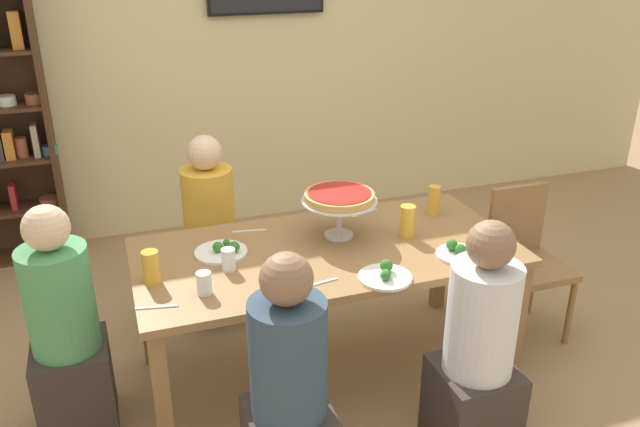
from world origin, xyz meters
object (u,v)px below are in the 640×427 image
Objects in this scene: diner_head_west at (67,339)px; salad_plate_far_diner at (458,252)px; diner_far_left at (211,242)px; cutlery_knife_far at (364,213)px; cutlery_knife_near at (320,283)px; diner_near_left at (289,403)px; water_glass_clear_far at (228,260)px; cutlery_fork_far at (157,307)px; deep_dish_pizza_stand at (339,199)px; diner_near_right at (477,360)px; beer_glass_amber_short at (407,221)px; salad_plate_spare at (385,275)px; cutlery_fork_near at (249,231)px; water_glass_clear_near at (204,283)px; salad_plate_near_diner at (223,251)px; beer_glass_amber_spare at (151,267)px; dining_table at (326,263)px; chair_head_east at (524,254)px; beer_glass_amber_tall at (434,200)px.

diner_head_west reaches higher than salad_plate_far_diner.
cutlery_knife_far is at bearing 61.82° from diner_far_left.
diner_near_left is at bearing -131.60° from cutlery_knife_near.
water_glass_clear_far reaches higher than cutlery_fork_far.
diner_near_right is at bearing -70.18° from deep_dish_pizza_stand.
diner_head_west is at bearing 156.40° from cutlery_fork_far.
diner_near_left reaches higher than cutlery_fork_far.
beer_glass_amber_short is (0.90, -0.77, 0.33)m from diner_far_left.
diner_head_west is 4.64× the size of salad_plate_spare.
salad_plate_far_diner is 1.28× the size of cutlery_fork_near.
salad_plate_far_diner is 0.73m from cutlery_knife_near.
cutlery_knife_far is (0.19, 0.71, -0.02)m from salad_plate_spare.
water_glass_clear_far reaches higher than salad_plate_spare.
salad_plate_far_diner is at bearing -2.04° from water_glass_clear_near.
deep_dish_pizza_stand is 2.16× the size of cutlery_knife_far.
water_glass_clear_near is at bearing 170.42° from salad_plate_spare.
beer_glass_amber_short is 0.36m from cutlery_knife_far.
salad_plate_near_diner is at bearing 46.69° from diner_near_right.
cutlery_knife_near and cutlery_fork_far have the same top height.
beer_glass_amber_spare reaches higher than water_glass_clear_near.
salad_plate_spare is (1.41, -0.36, 0.27)m from diner_head_west.
cutlery_knife_far is (0.77, 1.10, 0.25)m from diner_near_left.
water_glass_clear_near reaches higher than cutlery_knife_far.
salad_plate_spare is (-0.43, -0.09, -0.00)m from salad_plate_far_diner.
dining_table is 10.52× the size of cutlery_knife_far.
salad_plate_far_diner is (0.58, -0.28, 0.10)m from dining_table.
diner_near_left reaches higher than beer_glass_amber_short.
beer_glass_amber_short is 0.94× the size of cutlery_knife_near.
diner_head_west reaches higher than water_glass_clear_near.
dining_table is at bearing -29.19° from diner_near_left.
cutlery_knife_near is (-1.37, -0.35, 0.26)m from chair_head_east.
beer_glass_amber_tall is at bearing -19.48° from chair_head_east.
diner_head_west reaches higher than chair_head_east.
diner_near_right is 1.39m from cutlery_fork_far.
deep_dish_pizza_stand is (0.53, 0.88, 0.46)m from diner_near_left.
water_glass_clear_near is at bearing 64.11° from diner_near_right.
diner_far_left is at bearing 64.52° from beer_glass_amber_spare.
salad_plate_far_diner is (-0.64, -0.31, 0.27)m from chair_head_east.
diner_near_left is at bearing -41.87° from diner_head_west.
salad_plate_far_diner is at bearing -39.94° from deep_dish_pizza_stand.
diner_far_left is at bearing 120.52° from dining_table.
beer_glass_amber_tall is 1.25m from water_glass_clear_far.
cutlery_fork_near is at bearing 95.71° from cutlery_knife_near.
diner_far_left is (-0.46, 0.77, -0.17)m from dining_table.
chair_head_east is (2.48, 0.04, -0.01)m from diner_head_west.
salad_plate_far_diner is at bearing -104.42° from beer_glass_amber_tall.
diner_near_left reaches higher than salad_plate_near_diner.
beer_glass_amber_tall is 0.91× the size of cutlery_knife_far.
chair_head_east is 5.30× the size of beer_glass_amber_tall.
diner_head_west is 2.01m from beer_glass_amber_tall.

